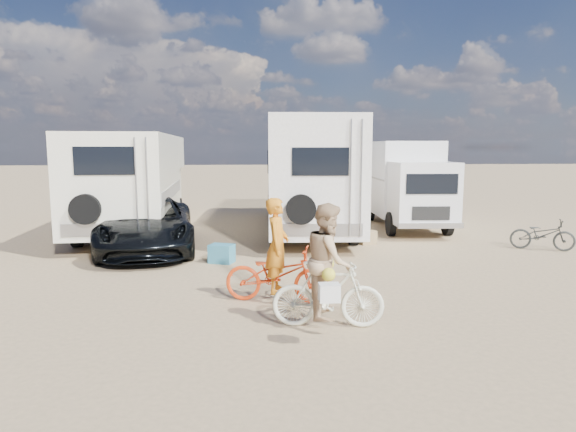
{
  "coord_description": "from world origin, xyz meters",
  "views": [
    {
      "loc": [
        -1.85,
        -9.72,
        2.75
      ],
      "look_at": [
        -0.96,
        0.8,
        1.3
      ],
      "focal_mm": 31.23,
      "sensor_mm": 36.0,
      "label": 1
    }
  ],
  "objects": [
    {
      "name": "ground",
      "position": [
        0.0,
        0.0,
        0.0
      ],
      "size": [
        140.0,
        140.0,
        0.0
      ],
      "primitive_type": "plane",
      "color": "tan",
      "rests_on": "ground"
    },
    {
      "name": "rv_main",
      "position": [
        0.17,
        6.71,
        1.79
      ],
      "size": [
        2.94,
        8.85,
        3.59
      ],
      "primitive_type": null,
      "rotation": [
        0.0,
        0.0,
        -0.05
      ],
      "color": "white",
      "rests_on": "ground"
    },
    {
      "name": "rv_left",
      "position": [
        -5.46,
        6.91,
        1.57
      ],
      "size": [
        2.99,
        8.35,
        3.13
      ],
      "primitive_type": null,
      "rotation": [
        0.0,
        0.0,
        0.05
      ],
      "color": "beige",
      "rests_on": "ground"
    },
    {
      "name": "box_truck",
      "position": [
        3.64,
        6.99,
        1.48
      ],
      "size": [
        2.29,
        5.56,
        2.95
      ],
      "primitive_type": null,
      "rotation": [
        0.0,
        0.0,
        -0.05
      ],
      "color": "silver",
      "rests_on": "ground"
    },
    {
      "name": "dark_suv",
      "position": [
        -4.48,
        3.75,
        0.71
      ],
      "size": [
        3.02,
        5.37,
        1.42
      ],
      "primitive_type": "imported",
      "rotation": [
        0.0,
        0.0,
        0.14
      ],
      "color": "black",
      "rests_on": "ground"
    },
    {
      "name": "bike_man",
      "position": [
        -1.31,
        -1.03,
        0.5
      ],
      "size": [
        1.99,
        1.1,
        0.99
      ],
      "primitive_type": "imported",
      "rotation": [
        0.0,
        0.0,
        1.33
      ],
      "color": "red",
      "rests_on": "ground"
    },
    {
      "name": "bike_woman",
      "position": [
        -0.61,
        -2.37,
        0.52
      ],
      "size": [
        1.77,
        0.73,
        1.03
      ],
      "primitive_type": "imported",
      "rotation": [
        0.0,
        0.0,
        1.42
      ],
      "color": "silver",
      "rests_on": "ground"
    },
    {
      "name": "rider_man",
      "position": [
        -1.31,
        -1.03,
        0.85
      ],
      "size": [
        0.54,
        0.7,
        1.7
      ],
      "primitive_type": "imported",
      "rotation": [
        0.0,
        0.0,
        1.33
      ],
      "color": "orange",
      "rests_on": "ground"
    },
    {
      "name": "rider_woman",
      "position": [
        -0.61,
        -2.37,
        0.87
      ],
      "size": [
        0.78,
        0.94,
        1.75
      ],
      "primitive_type": "imported",
      "rotation": [
        0.0,
        0.0,
        1.42
      ],
      "color": "tan",
      "rests_on": "ground"
    },
    {
      "name": "bike_parked",
      "position": [
        6.1,
        2.93,
        0.42
      ],
      "size": [
        1.69,
        1.19,
        0.84
      ],
      "primitive_type": "imported",
      "rotation": [
        0.0,
        0.0,
        1.13
      ],
      "color": "#272927",
      "rests_on": "ground"
    },
    {
      "name": "cooler",
      "position": [
        -2.45,
        2.14,
        0.22
      ],
      "size": [
        0.66,
        0.58,
        0.44
      ],
      "primitive_type": "cube",
      "rotation": [
        0.0,
        0.0,
        -0.38
      ],
      "color": "teal",
      "rests_on": "ground"
    },
    {
      "name": "crate",
      "position": [
        1.57,
        4.22,
        0.19
      ],
      "size": [
        0.62,
        0.62,
        0.39
      ],
      "primitive_type": "cube",
      "rotation": [
        0.0,
        0.0,
        0.36
      ],
      "color": "olive",
      "rests_on": "ground"
    }
  ]
}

